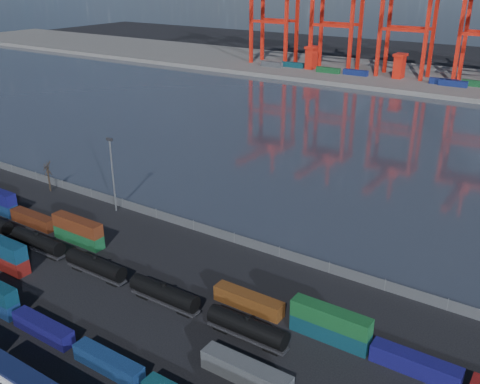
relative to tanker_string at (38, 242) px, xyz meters
The scene contains 12 objects.
ground 29.10m from the tanker_string, ahead, with size 700.00×700.00×0.00m, color black.
harbor_water 104.10m from the tanker_string, 74.05° to the left, with size 700.00×700.00×0.00m, color #282E3A.
far_quay 207.06m from the tanker_string, 82.06° to the left, with size 700.00×70.00×2.00m, color #514F4C.
container_row_south 30.37m from the tanker_string, 30.70° to the right, with size 125.13×2.27×4.85m.
container_row_mid 18.34m from the tanker_string, 22.58° to the right, with size 141.52×2.58×5.49m.
container_row_north 26.98m from the tanker_string, 14.04° to the left, with size 141.06×2.39×5.10m.
tanker_string is the anchor object (origin of this frame).
waterfront_fence 36.77m from the tanker_string, 38.89° to the left, with size 160.12×0.12×2.20m.
bare_tree 30.46m from the tanker_string, 138.05° to the left, with size 2.00×2.04×7.68m.
yard_light_mast 22.36m from the tanker_string, 93.78° to the left, with size 1.60×0.40×16.60m.
quay_containers 191.36m from the tanker_string, 84.72° to the left, with size 172.58×10.99×2.60m.
straddle_carriers 196.90m from the tanker_string, 82.38° to the left, with size 140.00×7.00×11.10m.
Camera 1 is at (51.64, -47.66, 49.23)m, focal length 40.00 mm.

